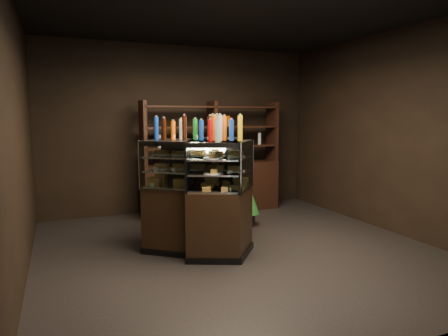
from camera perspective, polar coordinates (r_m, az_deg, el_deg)
The scene contains 7 objects.
ground at distance 5.36m, azimuth 1.98°, elevation -11.60°, with size 5.00×5.00×0.00m, color black.
room_shell at distance 5.07m, azimuth 2.08°, elevation 9.61°, with size 5.02×5.02×3.01m.
display_case at distance 5.27m, azimuth -2.46°, elevation -6.42°, with size 1.57×1.49×1.45m.
food_display at distance 5.15m, azimuth -2.49°, elevation 0.51°, with size 1.14×1.19×0.45m.
bottles_top at distance 5.12m, azimuth -2.54°, elevation 5.62°, with size 0.97×1.05×0.30m.
potted_conifer at distance 6.38m, azimuth 3.29°, elevation -3.96°, with size 0.40×0.40×0.85m.
back_shelving at distance 7.22m, azimuth -1.68°, elevation -1.67°, with size 2.54×0.47×2.00m.
Camera 1 is at (-2.12, -4.60, 1.76)m, focal length 32.00 mm.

